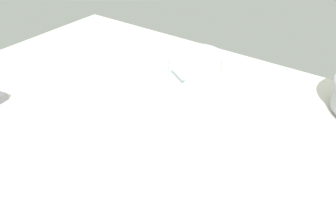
# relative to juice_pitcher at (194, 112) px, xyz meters

# --- Properties ---
(ground_plane) EXTENTS (1.32, 0.85, 0.03)m
(ground_plane) POSITION_rel_juice_pitcher_xyz_m (-0.07, 0.03, -0.09)
(ground_plane) COLOR silver
(juice_pitcher) EXTENTS (0.14, 0.19, 0.21)m
(juice_pitcher) POSITION_rel_juice_pitcher_xyz_m (0.00, 0.00, 0.00)
(juice_pitcher) COLOR white
(juice_pitcher) RESTS_ON ground_plane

